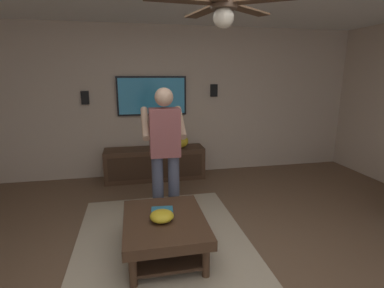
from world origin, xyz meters
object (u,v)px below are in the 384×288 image
Objects in this scene: coffee_table at (165,228)px; media_console at (155,164)px; remote_white at (159,217)px; person_standing at (165,147)px; vase_round at (182,141)px; bowl at (162,216)px; ceiling_fan at (223,7)px; tv at (152,96)px; book at (162,211)px; wall_speaker_left at (214,90)px; wall_speaker_right at (85,98)px.

media_console is (2.25, -0.08, -0.02)m from coffee_table.
remote_white reaches higher than coffee_table.
person_standing reaches higher than vase_round.
remote_white is 0.68× the size of vase_round.
ceiling_fan is at bearing -121.75° from bowl.
person_standing is at bearing -9.10° from bowl.
tv reaches higher than person_standing.
wall_speaker_left is at bearing -111.94° from book.
person_standing is at bearing 0.75° from tv.
media_console is at bearing -2.13° from coffee_table.
wall_speaker_left reaches higher than vase_round.
book is 1.00× the size of vase_round.
remote_white is 0.68× the size of wall_speaker_right.
ceiling_fan is (-0.47, -0.46, 1.86)m from book.
bowl is at bearing 170.85° from person_standing.
coffee_table is 0.59× the size of media_console.
tv is at bearing -90.68° from wall_speaker_right.
person_standing is 7.45× the size of wall_speaker_left.
media_console is at bearing 0.00° from tv.
bowl is 1.06× the size of wall_speaker_right.
book is 2.18m from vase_round.
ceiling_fan is at bearing 165.26° from wall_speaker_left.
remote_white is 2.99m from wall_speaker_left.
media_console is 1.60m from person_standing.
media_console is at bearing -2.82° from bowl.
coffee_table is 0.13m from remote_white.
tv is at bearing -99.92° from remote_white.
vase_round is (2.09, -0.57, 0.24)m from book.
wall_speaker_left is at bearing -123.46° from remote_white.
book is at bearing -2.49° from media_console.
media_console reaches higher than remote_white.
person_standing is 7.45× the size of wall_speaker_right.
vase_round reaches higher than coffee_table.
media_console is 7.73× the size of wall_speaker_right.
wall_speaker_right is (2.56, 0.99, 0.96)m from bowl.
bowl reaches higher than coffee_table.
bowl is 3.03m from wall_speaker_left.
tv reaches higher than remote_white.
remote_white is 2.85m from wall_speaker_right.
bowl is at bearing 88.22° from book.
wall_speaker_right is at bearing 79.64° from vase_round.
wall_speaker_left is at bearing 102.83° from media_console.
person_standing is 0.95m from remote_white.
wall_speaker_right is (0.25, 1.11, 1.14)m from media_console.
wall_speaker_left is 0.19× the size of ceiling_fan.
wall_speaker_left reaches higher than coffee_table.
bowl is (-2.54, 0.11, -0.97)m from tv.
vase_round is 1.10m from wall_speaker_left.
book is at bearing 164.84° from vase_round.
tv is (2.49, -0.08, 1.13)m from coffee_table.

